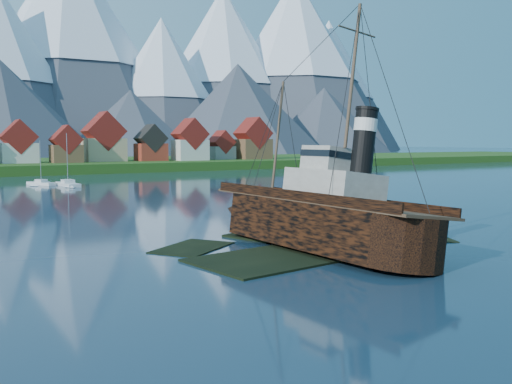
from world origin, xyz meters
TOP-DOWN VIEW (x-y plane):
  - ground at (0.00, 0.00)m, footprint 1400.00×1400.00m
  - shoal at (1.78, 2.15)m, footprint 31.71×21.24m
  - shore_bank at (0.00, 170.00)m, footprint 600.00×80.00m
  - seawall at (0.00, 132.00)m, footprint 600.00×2.50m
  - tugboat_wreck at (0.66, 0.92)m, footprint 6.94×29.90m
  - sailboat_c at (-6.23, 94.75)m, footprint 5.42×8.38m
  - sailboat_e at (-1.74, 88.07)m, footprint 3.29×10.77m

SIDE VIEW (x-z plane):
  - shoal at x=1.78m, z-range -0.92..0.22m
  - ground at x=0.00m, z-range 0.00..0.00m
  - shore_bank at x=0.00m, z-range -1.60..1.60m
  - seawall at x=0.00m, z-range -1.00..1.00m
  - sailboat_c at x=-6.23m, z-range -5.10..5.58m
  - sailboat_e at x=-1.74m, z-range -5.90..6.43m
  - tugboat_wreck at x=0.66m, z-range -8.87..14.83m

